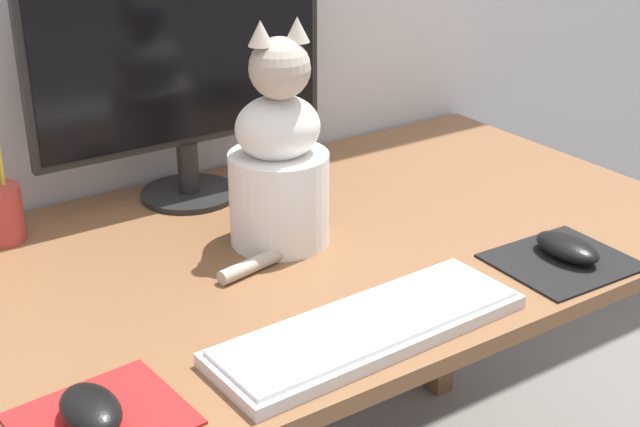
{
  "coord_description": "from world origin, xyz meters",
  "views": [
    {
      "loc": [
        -0.61,
        -1.05,
        1.31
      ],
      "look_at": [
        0.02,
        -0.12,
        0.81
      ],
      "focal_mm": 50.0,
      "sensor_mm": 36.0,
      "label": 1
    }
  ],
  "objects_px": {
    "computer_mouse_left": "(91,409)",
    "keyboard": "(369,328)",
    "monitor": "(181,53)",
    "computer_mouse_right": "(567,247)",
    "cat": "(279,163)"
  },
  "relations": [
    {
      "from": "computer_mouse_right",
      "to": "computer_mouse_left",
      "type": "bearing_deg",
      "value": 178.85
    },
    {
      "from": "computer_mouse_left",
      "to": "computer_mouse_right",
      "type": "height_order",
      "value": "computer_mouse_left"
    },
    {
      "from": "keyboard",
      "to": "cat",
      "type": "xyz_separation_m",
      "value": [
        0.05,
        0.3,
        0.12
      ]
    },
    {
      "from": "monitor",
      "to": "computer_mouse_right",
      "type": "relative_size",
      "value": 4.77
    },
    {
      "from": "keyboard",
      "to": "computer_mouse_left",
      "type": "relative_size",
      "value": 4.43
    },
    {
      "from": "monitor",
      "to": "keyboard",
      "type": "xyz_separation_m",
      "value": [
        -0.02,
        -0.54,
        -0.24
      ]
    },
    {
      "from": "computer_mouse_right",
      "to": "monitor",
      "type": "bearing_deg",
      "value": 123.6
    },
    {
      "from": "keyboard",
      "to": "computer_mouse_right",
      "type": "bearing_deg",
      "value": -1.03
    },
    {
      "from": "monitor",
      "to": "computer_mouse_left",
      "type": "distance_m",
      "value": 0.69
    },
    {
      "from": "keyboard",
      "to": "monitor",
      "type": "bearing_deg",
      "value": 86.24
    },
    {
      "from": "keyboard",
      "to": "cat",
      "type": "distance_m",
      "value": 0.33
    },
    {
      "from": "monitor",
      "to": "computer_mouse_right",
      "type": "xyz_separation_m",
      "value": [
        0.36,
        -0.54,
        -0.23
      ]
    },
    {
      "from": "computer_mouse_left",
      "to": "keyboard",
      "type": "bearing_deg",
      "value": -3.23
    },
    {
      "from": "computer_mouse_left",
      "to": "cat",
      "type": "xyz_separation_m",
      "value": [
        0.41,
        0.28,
        0.11
      ]
    },
    {
      "from": "keyboard",
      "to": "computer_mouse_right",
      "type": "xyz_separation_m",
      "value": [
        0.37,
        0.01,
        0.01
      ]
    }
  ]
}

